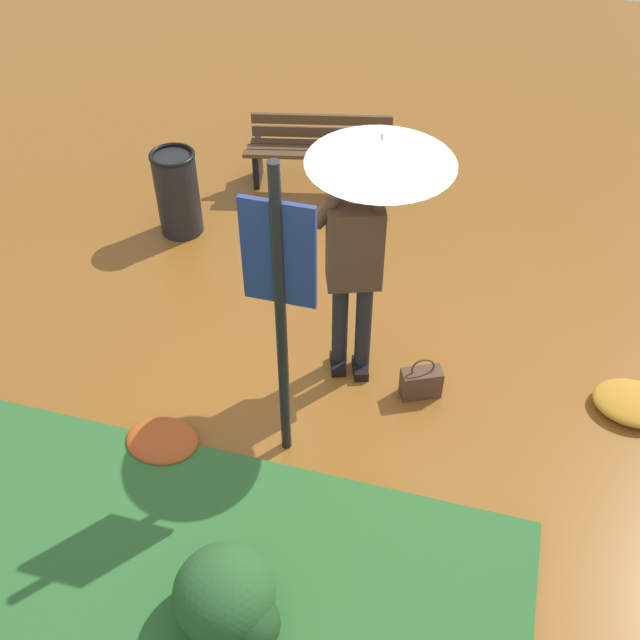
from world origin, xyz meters
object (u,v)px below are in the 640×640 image
trash_bin (177,193)px  park_bench (318,153)px  handbag (421,382)px  person_with_umbrella (369,201)px  info_sign_post (280,289)px

trash_bin → park_bench: bearing=45.3°
handbag → park_bench: 2.98m
person_with_umbrella → info_sign_post: bearing=-110.5°
handbag → trash_bin: 2.98m
person_with_umbrella → trash_bin: person_with_umbrella is taller
person_with_umbrella → park_bench: 2.85m
trash_bin → handbag: bearing=-30.0°
person_with_umbrella → info_sign_post: (-0.33, -0.88, -0.11)m
handbag → trash_bin: (-2.56, 1.48, 0.29)m
person_with_umbrella → trash_bin: size_ratio=2.45×
info_sign_post → handbag: (0.83, 0.73, -1.32)m
handbag → park_bench: park_bench is taller
info_sign_post → trash_bin: bearing=128.2°
person_with_umbrella → info_sign_post: info_sign_post is taller
trash_bin → info_sign_post: bearing=-51.8°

